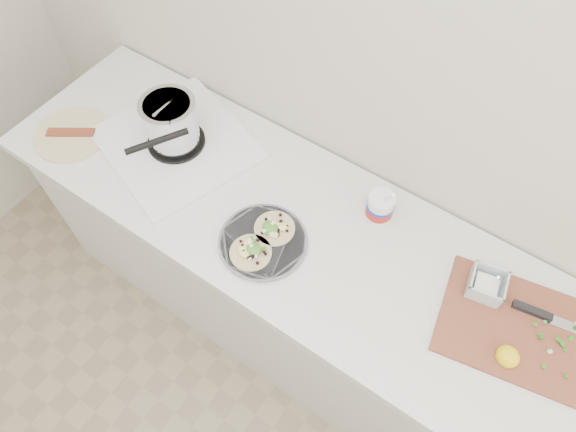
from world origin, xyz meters
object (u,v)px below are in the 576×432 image
Objects in this scene: taco_plate at (263,240)px; cutboard at (522,324)px; tub at (381,206)px; bacon_plate at (72,134)px; stove at (173,130)px.

cutboard is (0.79, 0.20, 0.00)m from taco_plate.
tub reaches higher than cutboard.
bacon_plate is at bearing -163.67° from tub.
tub is 1.17m from bacon_plate.
tub reaches higher than taco_plate.
stove reaches higher than cutboard.
cutboard is at bearing 14.11° from taco_plate.
tub is 0.74× the size of bacon_plate.
taco_plate is at bearing 1.92° from bacon_plate.
stove is 2.21× the size of taco_plate.
bacon_plate is (-0.36, -0.19, -0.08)m from stove.
bacon_plate is at bearing -133.95° from stove.
taco_plate reaches higher than bacon_plate.
taco_plate is at bearing -176.68° from cutboard.
taco_plate is 0.40m from tub.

